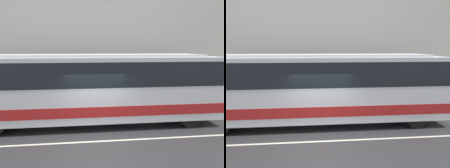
% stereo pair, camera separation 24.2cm
% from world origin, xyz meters
% --- Properties ---
extents(ground_plane, '(60.00, 60.00, 0.00)m').
position_xyz_m(ground_plane, '(0.00, 0.00, 0.00)').
color(ground_plane, '#2D2D30').
extents(sidewalk, '(60.00, 2.34, 0.16)m').
position_xyz_m(sidewalk, '(0.00, 5.17, 0.08)').
color(sidewalk, '#A09E99').
rests_on(sidewalk, ground_plane).
extents(building_facade, '(60.00, 0.35, 11.59)m').
position_xyz_m(building_facade, '(0.00, 6.48, 5.59)').
color(building_facade, silver).
rests_on(building_facade, ground_plane).
extents(lane_stripe, '(54.00, 0.14, 0.01)m').
position_xyz_m(lane_stripe, '(0.00, 0.00, 0.00)').
color(lane_stripe, beige).
rests_on(lane_stripe, ground_plane).
extents(transit_bus, '(12.48, 2.62, 3.28)m').
position_xyz_m(transit_bus, '(-0.34, 2.27, 1.85)').
color(transit_bus, silver).
rests_on(transit_bus, ground_plane).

